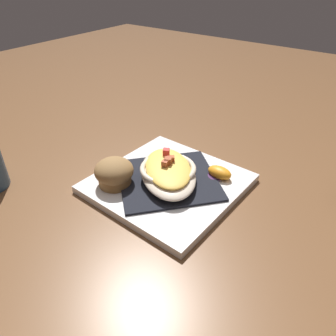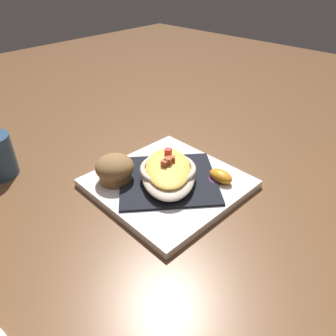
% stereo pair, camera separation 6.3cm
% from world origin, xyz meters
% --- Properties ---
extents(ground_plane, '(2.60, 2.60, 0.00)m').
position_xyz_m(ground_plane, '(0.00, 0.00, 0.00)').
color(ground_plane, brown).
extents(square_plate, '(0.28, 0.28, 0.02)m').
position_xyz_m(square_plate, '(0.00, 0.00, 0.01)').
color(square_plate, white).
rests_on(square_plate, ground_plane).
extents(folded_napkin, '(0.26, 0.26, 0.00)m').
position_xyz_m(folded_napkin, '(0.00, 0.00, 0.02)').
color(folded_napkin, black).
rests_on(folded_napkin, square_plate).
extents(gratin_dish, '(0.20, 0.20, 0.05)m').
position_xyz_m(gratin_dish, '(0.00, 0.00, 0.04)').
color(gratin_dish, beige).
rests_on(gratin_dish, folded_napkin).
extents(muffin, '(0.08, 0.08, 0.05)m').
position_xyz_m(muffin, '(-0.07, 0.08, 0.04)').
color(muffin, olive).
rests_on(muffin, square_plate).
extents(orange_garnish, '(0.06, 0.06, 0.02)m').
position_xyz_m(orange_garnish, '(0.07, -0.08, 0.03)').
color(orange_garnish, '#4A2A54').
rests_on(orange_garnish, square_plate).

